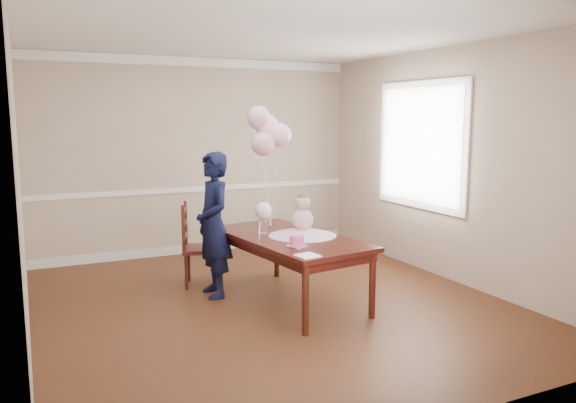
{
  "coord_description": "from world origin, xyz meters",
  "views": [
    {
      "loc": [
        -2.22,
        -5.05,
        1.9
      ],
      "look_at": [
        0.18,
        0.0,
        1.05
      ],
      "focal_mm": 35.0,
      "sensor_mm": 36.0,
      "label": 1
    }
  ],
  "objects": [
    {
      "name": "balloon_c",
      "position": [
        0.22,
        0.62,
        1.79
      ],
      "size": [
        0.26,
        0.26,
        0.26
      ],
      "primitive_type": "sphere",
      "color": "#FEB4CF",
      "rests_on": "balloon_ribbon_c"
    },
    {
      "name": "chair_leg_br",
      "position": [
        -0.23,
        1.05,
        0.2
      ],
      "size": [
        0.05,
        0.05,
        0.4
      ],
      "primitive_type": "cylinder",
      "rotation": [
        0.0,
        0.0,
        -0.35
      ],
      "color": "#3D1B10",
      "rests_on": "floor"
    },
    {
      "name": "baby_head",
      "position": [
        0.34,
        -0.01,
        1.03
      ],
      "size": [
        0.16,
        0.16,
        0.16
      ],
      "primitive_type": "sphere",
      "color": "#D0AA8F",
      "rests_on": "baby_torso"
    },
    {
      "name": "dining_chair_seat",
      "position": [
        -0.44,
        0.95,
        0.42
      ],
      "size": [
        0.52,
        0.52,
        0.05
      ],
      "primitive_type": "cube",
      "rotation": [
        0.0,
        0.0,
        -0.35
      ],
      "color": "#3A1510",
      "rests_on": "chair_leg_fl"
    },
    {
      "name": "cake_flower_b",
      "position": [
        0.1,
        -0.4,
        0.8
      ],
      "size": [
        0.03,
        0.03,
        0.03
      ],
      "primitive_type": "sphere",
      "color": "white",
      "rests_on": "birthday_cake"
    },
    {
      "name": "baby_skirt",
      "position": [
        0.34,
        -0.01,
        0.74
      ],
      "size": [
        0.79,
        0.79,
        0.09
      ],
      "primitive_type": "cone",
      "rotation": [
        0.0,
        0.0,
        0.14
      ],
      "color": "#D9A0BC",
      "rests_on": "dining_table_top"
    },
    {
      "name": "woman",
      "position": [
        -0.44,
        0.53,
        0.77
      ],
      "size": [
        0.38,
        0.56,
        1.54
      ],
      "primitive_type": "imported",
      "rotation": [
        0.0,
        0.0,
        -1.56
      ],
      "color": "black",
      "rests_on": "floor"
    },
    {
      "name": "roses_near",
      "position": [
        0.02,
        0.27,
        0.93
      ],
      "size": [
        0.17,
        0.17,
        0.17
      ],
      "primitive_type": "sphere",
      "color": "white",
      "rests_on": "rose_vase_near"
    },
    {
      "name": "balloon_ribbon_a",
      "position": [
        0.17,
        0.52,
        1.09
      ],
      "size": [
        0.08,
        0.02,
        0.77
      ],
      "primitive_type": "cylinder",
      "rotation": [
        0.0,
        -0.1,
        0.14
      ],
      "color": "white",
      "rests_on": "balloon_weight"
    },
    {
      "name": "table_leg_br",
      "position": [
        0.46,
        0.91,
        0.32
      ],
      "size": [
        0.07,
        0.07,
        0.64
      ],
      "primitive_type": "cylinder",
      "rotation": [
        0.0,
        0.0,
        0.14
      ],
      "color": "black",
      "rests_on": "floor"
    },
    {
      "name": "balloon_d",
      "position": [
        0.13,
        0.63,
        1.89
      ],
      "size": [
        0.26,
        0.26,
        0.26
      ],
      "primitive_type": "sphere",
      "color": "#E2A0B4",
      "rests_on": "balloon_ribbon_d"
    },
    {
      "name": "balloon_ribbon_d",
      "position": [
        0.18,
        0.58,
        1.22
      ],
      "size": [
        0.09,
        0.08,
        1.04
      ],
      "primitive_type": "cylinder",
      "rotation": [
        -0.09,
        -0.07,
        0.14
      ],
      "color": "white",
      "rests_on": "balloon_weight"
    },
    {
      "name": "table_apron",
      "position": [
        0.2,
        0.01,
        0.6
      ],
      "size": [
        1.06,
        1.85,
        0.09
      ],
      "primitive_type": "cube",
      "rotation": [
        0.0,
        0.0,
        0.14
      ],
      "color": "black",
      "rests_on": "table_leg_fl"
    },
    {
      "name": "wall_left",
      "position": [
        -2.25,
        0.0,
        1.35
      ],
      "size": [
        0.02,
        5.0,
        2.7
      ],
      "primitive_type": "cube",
      "color": "tan",
      "rests_on": "floor"
    },
    {
      "name": "dining_table_top",
      "position": [
        0.2,
        0.01,
        0.67
      ],
      "size": [
        1.17,
        1.95,
        0.05
      ],
      "primitive_type": "cube",
      "rotation": [
        0.0,
        0.0,
        0.14
      ],
      "color": "black",
      "rests_on": "table_leg_fl"
    },
    {
      "name": "chair_slat_mid",
      "position": [
        -0.62,
        1.02,
        0.72
      ],
      "size": [
        0.15,
        0.36,
        0.05
      ],
      "primitive_type": "cube",
      "rotation": [
        0.0,
        0.0,
        -0.35
      ],
      "color": "#34180E",
      "rests_on": "dining_chair_seat"
    },
    {
      "name": "baby_hair",
      "position": [
        0.34,
        -0.01,
        1.09
      ],
      "size": [
        0.11,
        0.11,
        0.11
      ],
      "primitive_type": "sphere",
      "color": "brown",
      "rests_on": "baby_head"
    },
    {
      "name": "wall_right",
      "position": [
        2.25,
        0.0,
        1.35
      ],
      "size": [
        0.02,
        5.0,
        2.7
      ],
      "primitive_type": "cube",
      "color": "tan",
      "rests_on": "floor"
    },
    {
      "name": "wall_back",
      "position": [
        0.0,
        2.5,
        1.35
      ],
      "size": [
        4.5,
        0.02,
        2.7
      ],
      "primitive_type": "cube",
      "color": "tan",
      "rests_on": "floor"
    },
    {
      "name": "floor",
      "position": [
        0.0,
        0.0,
        0.0
      ],
      "size": [
        4.5,
        5.0,
        0.0
      ],
      "primitive_type": "cube",
      "color": "#381B0E",
      "rests_on": "ground"
    },
    {
      "name": "rose_vase_near",
      "position": [
        0.02,
        0.27,
        0.76
      ],
      "size": [
        0.1,
        0.1,
        0.15
      ],
      "primitive_type": "cylinder",
      "rotation": [
        0.0,
        0.0,
        0.14
      ],
      "color": "white",
      "rests_on": "dining_table_top"
    },
    {
      "name": "table_leg_fr",
      "position": [
        0.7,
        -0.77,
        0.32
      ],
      "size": [
        0.07,
        0.07,
        0.64
      ],
      "primitive_type": "cylinder",
      "rotation": [
        0.0,
        0.0,
        0.14
      ],
      "color": "black",
      "rests_on": "floor"
    },
    {
      "name": "cake_platter",
      "position": [
        0.07,
        -0.42,
        0.69
      ],
      "size": [
        0.23,
        0.23,
        0.01
      ],
      "primitive_type": "cylinder",
      "rotation": [
        0.0,
        0.0,
        0.14
      ],
      "color": "silver",
      "rests_on": "dining_table_top"
    },
    {
      "name": "table_leg_fl",
      "position": [
        -0.07,
        -0.88,
        0.32
      ],
      "size": [
        0.07,
        0.07,
        0.64
      ],
      "primitive_type": "cylinder",
      "rotation": [
        0.0,
        0.0,
        0.14
      ],
      "color": "black",
      "rests_on": "floor"
    },
    {
      "name": "cake_flower_a",
      "position": [
        0.07,
        -0.42,
        0.8
      ],
      "size": [
        0.03,
        0.03,
        0.03
      ],
      "primitive_type": "sphere",
      "color": "white",
      "rests_on": "birthday_cake"
    },
    {
      "name": "chair_slat_low",
      "position": [
        -0.62,
        1.02,
        0.57
      ],
      "size": [
        0.15,
        0.36,
        0.05
      ],
      "primitive_type": "cube",
      "rotation": [
        0.0,
        0.0,
        -0.35
      ],
      "color": "#3C2210",
      "rests_on": "dining_chair_seat"
    },
    {
      "name": "balloon_ribbon_c",
      "position": [
        0.22,
        0.57,
        1.18
      ],
      "size": [
        0.01,
        0.09,
        0.95
      ],
      "primitive_type": "cylinder",
      "rotation": [
        -0.09,
        0.02,
        0.14
      ],
      "color": "white",
      "rests_on": "balloon_weight"
    },
    {
      "name": "napkin",
      "position": [
        -0.01,
        -0.8,
        0.69
      ],
      "size": [
        0.21,
        0.21,
        0.01
      ],
      "primitive_type": "cube",
      "rotation": [
        0.0,
        0.0,
        0.14
      ],
      "color": "white",
      "rests_on": "dining_table_top"
    },
    {
      "name": "crown_molding",
      "position": [
        0.0,
        2.49,
        2.63
      ],
      "size": [
        4.5,
        0.02,
        0.12
      ],
      "primitive_type": "cube",
      "color": "white",
      "rests_on": "wall_back"
    },
    {
      "name": "chair_back_post_l",
      "position": [
        -0.67,
        0.86,
        0.69
      ],
      "size": [
        0.05,
        0.05,
        0.52
      ],
      "primitive_type": "cylinder",
      "rotation": [
        0.0,
        0.0,
        -0.35
      ],
      "color": "#39150F",
      "rests_on": "dining_chair_seat"
    },
    {
      "name": "balloon_weight",
      "position": [
        0.22,
        0.53,
        0.7
      ],
      "size": [
        0.04,
        0.04,
        0.02
      ],
      "primitive_type": "cylinder",
      "rotation": [
        0.0,
        0.0,
        0.14
      ],
      "color": "#B4B3B8",
      "rests_on": "dining_table_top"
    },
    {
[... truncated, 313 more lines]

